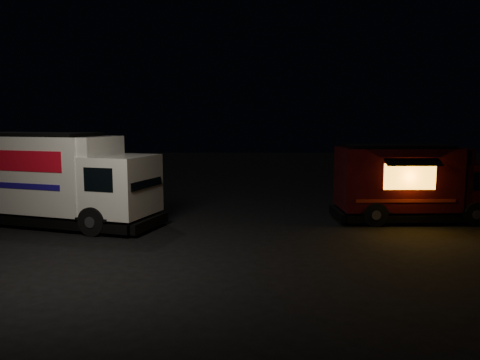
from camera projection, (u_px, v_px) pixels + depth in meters
ground at (195, 239)px, 14.50m from camera, size 80.00×80.00×0.00m
white_truck at (61, 179)px, 16.39m from camera, size 7.54×4.40×3.24m
red_truck at (417, 183)px, 17.11m from camera, size 6.09×2.47×2.79m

